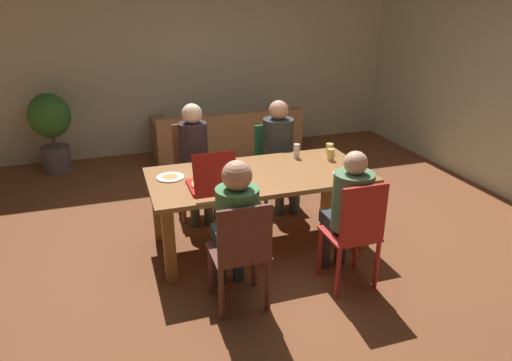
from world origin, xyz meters
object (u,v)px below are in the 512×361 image
object	(u,v)px
person_3	(236,219)
person_1	(195,153)
chair_3	(241,253)
couch	(226,139)
chair_1	(193,167)
chair_2	(356,231)
potted_plant	(51,125)
dining_table	(259,184)
pizza_box_0	(211,183)
plate_1	(170,177)
drinking_glass_1	(331,155)
chair_0	(275,161)
drinking_glass_2	(330,149)
drinking_glass_0	(297,151)
person_2	(349,206)
plate_0	(345,173)
person_0	(280,146)

from	to	relation	value
person_3	person_1	bearing A→B (deg)	90.00
chair_3	couch	size ratio (longest dim) A/B	0.44
chair_1	chair_2	xyz separation A→B (m)	(0.96, -1.90, 0.01)
chair_2	potted_plant	distance (m)	4.52
dining_table	pizza_box_0	distance (m)	0.58
person_3	plate_1	bearing A→B (deg)	110.58
pizza_box_0	person_3	bearing A→B (deg)	-84.08
drinking_glass_1	couch	world-z (taller)	drinking_glass_1
person_3	chair_0	bearing A→B (deg)	60.73
dining_table	plate_1	xyz separation A→B (m)	(-0.81, 0.15, 0.12)
person_1	couch	xyz separation A→B (m)	(0.82, 1.86, -0.46)
pizza_box_0	drinking_glass_1	world-z (taller)	pizza_box_0
chair_0	chair_1	distance (m)	0.96
chair_0	drinking_glass_2	bearing A→B (deg)	-57.23
chair_0	potted_plant	xyz separation A→B (m)	(-2.53, 1.88, 0.15)
person_1	potted_plant	bearing A→B (deg)	128.33
plate_1	drinking_glass_0	xyz separation A→B (m)	(1.32, 0.16, 0.06)
drinking_glass_1	couch	size ratio (longest dim) A/B	0.06
couch	drinking_glass_1	bearing A→B (deg)	-80.06
person_2	drinking_glass_0	distance (m)	1.13
person_3	drinking_glass_1	world-z (taller)	person_3
chair_0	plate_0	distance (m)	1.24
person_1	person_0	bearing A→B (deg)	-0.99
person_2	chair_2	bearing A→B (deg)	-90.00
chair_2	pizza_box_0	size ratio (longest dim) A/B	2.09
chair_1	person_1	size ratio (longest dim) A/B	0.79
chair_1	person_2	xyz separation A→B (m)	(0.96, -1.76, 0.18)
pizza_box_0	plate_0	xyz separation A→B (m)	(1.28, -0.05, -0.04)
person_0	potted_plant	world-z (taller)	person_0
person_0	pizza_box_0	world-z (taller)	person_0
pizza_box_0	person_1	bearing A→B (deg)	86.62
dining_table	drinking_glass_2	xyz separation A→B (m)	(0.89, 0.32, 0.16)
pizza_box_0	plate_1	xyz separation A→B (m)	(-0.30, 0.37, -0.04)
chair_2	plate_0	size ratio (longest dim) A/B	4.10
chair_2	person_3	xyz separation A→B (m)	(-0.96, 0.16, 0.18)
dining_table	drinking_glass_1	bearing A→B (deg)	9.52
person_3	pizza_box_0	size ratio (longest dim) A/B	2.61
chair_2	chair_3	world-z (taller)	chair_2
chair_3	drinking_glass_0	xyz separation A→B (m)	(0.96, 1.24, 0.32)
person_1	person_2	xyz separation A→B (m)	(0.96, -1.61, -0.04)
chair_3	pizza_box_0	xyz separation A→B (m)	(-0.06, 0.71, 0.30)
chair_3	person_3	bearing A→B (deg)	90.00
chair_3	chair_0	bearing A→B (deg)	62.56
person_0	chair_2	size ratio (longest dim) A/B	1.27
chair_3	pizza_box_0	size ratio (longest dim) A/B	2.00
chair_3	drinking_glass_2	size ratio (longest dim) A/B	8.43
person_1	person_2	world-z (taller)	person_1
drinking_glass_0	drinking_glass_2	bearing A→B (deg)	0.74
chair_0	chair_1	xyz separation A→B (m)	(-0.96, 0.03, 0.02)
chair_3	drinking_glass_0	size ratio (longest dim) A/B	6.40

